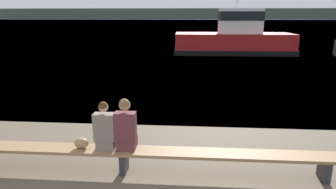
# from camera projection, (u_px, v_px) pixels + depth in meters

# --- Properties ---
(water_surface) EXTENTS (240.00, 240.00, 0.00)m
(water_surface) POSITION_uv_depth(u_px,v_px,m) (189.00, 21.00, 124.16)
(water_surface) COLOR teal
(water_surface) RESTS_ON ground
(far_shoreline) EXTENTS (600.00, 12.00, 6.05)m
(far_shoreline) POSITION_uv_depth(u_px,v_px,m) (190.00, 14.00, 184.27)
(far_shoreline) COLOR #424738
(far_shoreline) RESTS_ON ground
(bench_main) EXTENTS (8.49, 0.46, 0.49)m
(bench_main) POSITION_uv_depth(u_px,v_px,m) (124.00, 153.00, 6.04)
(bench_main) COLOR #8E6B47
(bench_main) RESTS_ON ground
(person_left) EXTENTS (0.41, 0.43, 1.01)m
(person_left) POSITION_uv_depth(u_px,v_px,m) (105.00, 130.00, 5.96)
(person_left) COLOR #70665B
(person_left) RESTS_ON bench_main
(person_right) EXTENTS (0.41, 0.44, 1.08)m
(person_right) POSITION_uv_depth(u_px,v_px,m) (126.00, 128.00, 5.91)
(person_right) COLOR #56282D
(person_right) RESTS_ON bench_main
(shopping_bag) EXTENTS (0.29, 0.20, 0.22)m
(shopping_bag) POSITION_uv_depth(u_px,v_px,m) (81.00, 143.00, 6.07)
(shopping_bag) COLOR #9E754C
(shopping_bag) RESTS_ON bench_main
(tugboat_red) EXTENTS (9.49, 3.54, 6.70)m
(tugboat_red) POSITION_uv_depth(u_px,v_px,m) (235.00, 40.00, 23.96)
(tugboat_red) COLOR #A81919
(tugboat_red) RESTS_ON water_surface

